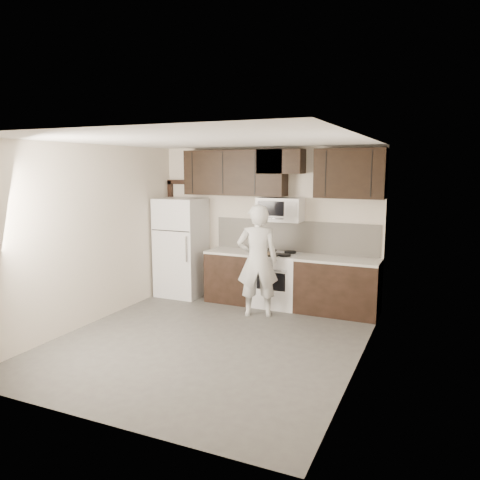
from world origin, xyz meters
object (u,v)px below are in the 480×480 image
Objects in this scene: stove at (277,280)px; refrigerator at (181,247)px; microwave at (280,210)px; person at (258,261)px.

refrigerator reaches higher than stove.
person is at bearing -98.73° from microwave.
refrigerator is 1.00× the size of person.
microwave reaches higher than stove.
microwave is 0.42× the size of person.
refrigerator is at bearing -174.85° from microwave.
stove is at bearing 1.51° from refrigerator.
microwave is 0.42× the size of refrigerator.
person is (-0.11, -0.62, 0.44)m from stove.
stove is 1.90m from refrigerator.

